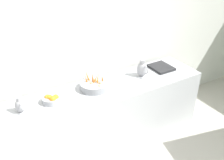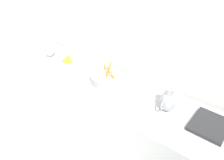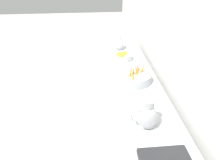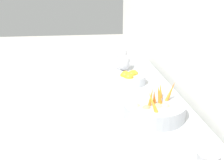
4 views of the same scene
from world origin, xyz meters
TOP-DOWN VIEW (x-y plane):
  - ground_plane at (0.00, 0.00)m, footprint 14.42×14.42m
  - tile_wall_left at (-1.95, 0.75)m, footprint 0.10×7.57m
  - prep_counter at (-1.49, 0.25)m, footprint 0.69×3.08m
  - vegetable_colander at (-1.56, 0.22)m, footprint 0.38×0.38m
  - orange_bowl at (-1.53, -0.37)m, footprint 0.22×0.22m
  - metal_pitcher_tall at (-1.53, 0.97)m, footprint 0.21×0.15m
  - metal_pitcher_short at (-1.53, -0.73)m, footprint 0.17×0.12m

SIDE VIEW (x-z plane):
  - ground_plane at x=0.00m, z-range 0.00..0.00m
  - prep_counter at x=-1.49m, z-range 0.00..0.88m
  - orange_bowl at x=-1.53m, z-range 0.87..0.98m
  - vegetable_colander at x=-1.56m, z-range 0.82..1.04m
  - metal_pitcher_short at x=-1.53m, z-range 0.87..1.06m
  - metal_pitcher_tall at x=-1.53m, z-range 0.86..1.12m
  - tile_wall_left at x=-1.95m, z-range 0.00..3.00m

